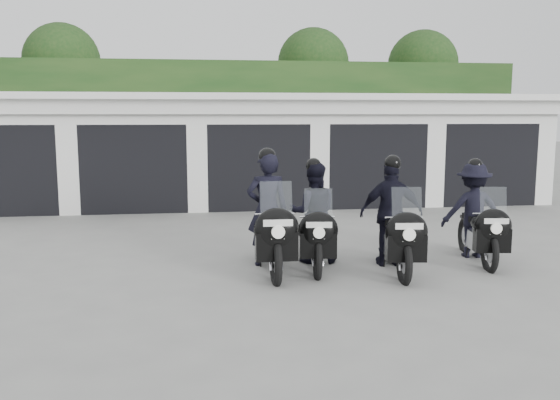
{
  "coord_description": "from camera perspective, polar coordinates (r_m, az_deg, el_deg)",
  "views": [
    {
      "loc": [
        -1.48,
        -9.4,
        2.46
      ],
      "look_at": [
        -0.18,
        0.18,
        1.05
      ],
      "focal_mm": 38.0,
      "sensor_mm": 36.0,
      "label": 1
    }
  ],
  "objects": [
    {
      "name": "ground",
      "position": [
        9.83,
        1.22,
        -6.2
      ],
      "size": [
        80.0,
        80.0,
        0.0
      ],
      "primitive_type": "plane",
      "color": "gray",
      "rests_on": "ground"
    },
    {
      "name": "police_bike_d",
      "position": [
        10.58,
        18.32,
        -1.42
      ],
      "size": [
        1.13,
        2.02,
        1.76
      ],
      "rotation": [
        0.0,
        0.0,
        -0.16
      ],
      "color": "black",
      "rests_on": "ground"
    },
    {
      "name": "garage_block",
      "position": [
        17.55,
        -2.86,
        4.91
      ],
      "size": [
        16.4,
        6.8,
        2.96
      ],
      "color": "white",
      "rests_on": "ground"
    },
    {
      "name": "police_bike_b",
      "position": [
        9.67,
        3.28,
        -1.85
      ],
      "size": [
        0.88,
        2.06,
        1.8
      ],
      "rotation": [
        0.0,
        0.0,
        -0.12
      ],
      "color": "black",
      "rests_on": "ground"
    },
    {
      "name": "police_bike_c",
      "position": [
        9.6,
        10.87,
        -1.87
      ],
      "size": [
        1.08,
        2.14,
        1.87
      ],
      "rotation": [
        0.0,
        0.0,
        -0.12
      ],
      "color": "black",
      "rests_on": "ground"
    },
    {
      "name": "police_bike_a",
      "position": [
        9.32,
        -1.01,
        -2.04
      ],
      "size": [
        0.67,
        2.28,
        1.98
      ],
      "rotation": [
        0.0,
        0.0,
        0.0
      ],
      "color": "black",
      "rests_on": "ground"
    },
    {
      "name": "background_vegetation",
      "position": [
        22.39,
        -3.0,
        9.08
      ],
      "size": [
        20.0,
        3.9,
        5.8
      ],
      "color": "#163613",
      "rests_on": "ground"
    }
  ]
}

